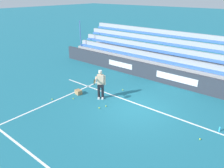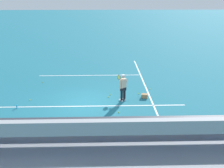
# 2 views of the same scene
# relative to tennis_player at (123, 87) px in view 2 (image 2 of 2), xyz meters

# --- Properties ---
(ground_plane) EXTENTS (160.00, 160.00, 0.00)m
(ground_plane) POSITION_rel_tennis_player_xyz_m (-2.30, -0.26, -0.89)
(ground_plane) COLOR #1E6B7F
(court_baseline_white) EXTENTS (12.00, 0.10, 0.01)m
(court_baseline_white) POSITION_rel_tennis_player_xyz_m (-2.30, -0.76, -0.89)
(court_baseline_white) COLOR white
(court_baseline_white) RESTS_ON ground
(court_sideline_white) EXTENTS (0.10, 12.00, 0.01)m
(court_sideline_white) POSITION_rel_tennis_player_xyz_m (1.81, 3.74, -0.89)
(court_sideline_white) COLOR white
(court_sideline_white) RESTS_ON ground
(court_service_line_white) EXTENTS (8.22, 0.10, 0.01)m
(court_service_line_white) POSITION_rel_tennis_player_xyz_m (-2.30, 5.24, -0.89)
(court_service_line_white) COLOR white
(court_service_line_white) RESTS_ON ground
(back_wall_sponsor_board) EXTENTS (20.31, 0.25, 1.10)m
(back_wall_sponsor_board) POSITION_rel_tennis_player_xyz_m (-2.29, -4.44, -0.34)
(back_wall_sponsor_board) COLOR #2D333D
(back_wall_sponsor_board) RESTS_ON ground
(bleacher_stand) EXTENTS (19.30, 3.20, 3.40)m
(bleacher_stand) POSITION_rel_tennis_player_xyz_m (-2.30, -6.67, -0.13)
(bleacher_stand) COLOR #9EA3A8
(bleacher_stand) RESTS_ON ground
(tennis_player) EXTENTS (0.61, 1.05, 1.71)m
(tennis_player) POSITION_rel_tennis_player_xyz_m (0.00, 0.00, 0.00)
(tennis_player) COLOR black
(tennis_player) RESTS_ON ground
(ball_box_cardboard) EXTENTS (0.45, 0.37, 0.26)m
(ball_box_cardboard) POSITION_rel_tennis_player_xyz_m (1.43, 0.43, -0.76)
(ball_box_cardboard) COLOR #A87F51
(ball_box_cardboard) RESTS_ON ground
(tennis_ball_far_right) EXTENTS (0.07, 0.07, 0.07)m
(tennis_ball_far_right) POSITION_rel_tennis_player_xyz_m (2.04, 1.92, -0.86)
(tennis_ball_far_right) COLOR #CCE533
(tennis_ball_far_right) RESTS_ON ground
(tennis_ball_far_left) EXTENTS (0.07, 0.07, 0.07)m
(tennis_ball_far_left) POSITION_rel_tennis_player_xyz_m (1.16, 1.09, -0.86)
(tennis_ball_far_left) COLOR #CCE533
(tennis_ball_far_left) RESTS_ON ground
(tennis_ball_stray_back) EXTENTS (0.07, 0.07, 0.07)m
(tennis_ball_stray_back) POSITION_rel_tennis_player_xyz_m (-0.75, 0.95, -0.86)
(tennis_ball_stray_back) COLOR #CCE533
(tennis_ball_stray_back) RESTS_ON ground
(tennis_ball_toward_net) EXTENTS (0.07, 0.07, 0.07)m
(tennis_ball_toward_net) POSITION_rel_tennis_player_xyz_m (-0.89, 0.56, -0.86)
(tennis_ball_toward_net) COLOR #CCE533
(tennis_ball_toward_net) RESTS_ON ground
(tennis_ball_midcourt) EXTENTS (0.07, 0.07, 0.07)m
(tennis_ball_midcourt) POSITION_rel_tennis_player_xyz_m (-5.84, 0.23, -0.86)
(tennis_ball_midcourt) COLOR #CCE533
(tennis_ball_midcourt) RESTS_ON ground
(tennis_ball_by_box) EXTENTS (0.07, 0.07, 0.07)m
(tennis_ball_by_box) POSITION_rel_tennis_player_xyz_m (-0.34, -1.70, -0.86)
(tennis_ball_by_box) COLOR #CCE533
(tennis_ball_by_box) RESTS_ON ground
(tennis_ball_near_player) EXTENTS (0.07, 0.07, 0.07)m
(tennis_ball_near_player) POSITION_rel_tennis_player_xyz_m (-5.76, 3.55, -0.86)
(tennis_ball_near_player) COLOR #CCE533
(tennis_ball_near_player) RESTS_ON ground
(water_bottle) EXTENTS (0.07, 0.07, 0.22)m
(water_bottle) POSITION_rel_tennis_player_xyz_m (-6.29, -0.93, -0.78)
(water_bottle) COLOR #33B2E5
(water_bottle) RESTS_ON ground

